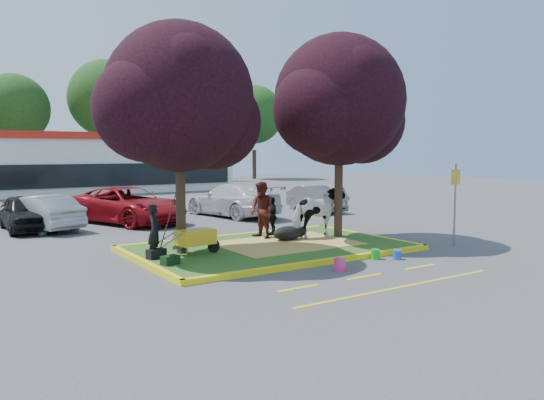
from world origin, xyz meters
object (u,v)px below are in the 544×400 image
handler (155,231)px  car_silver (42,213)px  bucket_green (375,254)px  wheelbarrow (196,237)px  bucket_pink (340,265)px  cow (319,212)px  car_black (27,212)px  sign_post (455,195)px  calf (288,233)px  bucket_blue (397,255)px

handler → car_silver: 8.36m
handler → car_silver: handler is taller
handler → bucket_green: size_ratio=5.14×
wheelbarrow → bucket_pink: bearing=-61.5°
bucket_green → handler: bearing=151.7°
wheelbarrow → car_silver: bearing=98.8°
cow → car_black: 11.41m
sign_post → car_silver: 15.25m
handler → cow: bearing=-59.3°
calf → car_black: size_ratio=0.26×
car_black → bucket_blue: bearing=-56.7°
sign_post → car_black: bearing=139.0°
handler → bucket_blue: 6.82m
handler → sign_post: bearing=-78.4°
handler → bucket_green: bearing=-89.2°
cow → wheelbarrow: cow is taller
handler → bucket_green: handler is taller
handler → car_black: bearing=41.9°
wheelbarrow → bucket_blue: 5.72m
handler → bucket_pink: size_ratio=4.44×
bucket_green → car_silver: size_ratio=0.07×
calf → handler: bearing=170.0°
cow → bucket_green: bearing=163.6°
wheelbarrow → car_black: bearing=101.2°
car_black → car_silver: bearing=-29.3°
cow → car_black: size_ratio=0.50×
handler → bucket_pink: handler is taller
cow → bucket_green: cow is taller
bucket_green → car_black: (-7.37, 11.42, 0.56)m
cow → car_silver: bearing=33.5°
wheelbarrow → bucket_pink: wheelbarrow is taller
sign_post → car_silver: size_ratio=0.64×
bucket_pink → bucket_blue: bucket_pink is taller
bucket_green → bucket_blue: 0.61m
bucket_pink → car_black: (-5.55, 12.01, 0.54)m
cow → bucket_green: 3.24m
bucket_blue → sign_post: bearing=8.4°
cow → wheelbarrow: (-4.72, -0.37, -0.39)m
wheelbarrow → car_silver: car_silver is taller
calf → sign_post: sign_post is taller
bucket_pink → sign_post: bearing=7.3°
handler → car_black: (-1.94, 8.50, -0.18)m
handler → wheelbarrow: size_ratio=0.77×
handler → car_silver: size_ratio=0.35×
wheelbarrow → bucket_blue: bearing=-40.9°
bucket_pink → car_silver: 12.79m
calf → wheelbarrow: wheelbarrow is taller
bucket_green → car_black: bearing=122.9°
sign_post → cow: bearing=141.5°
cow → bucket_pink: 4.39m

